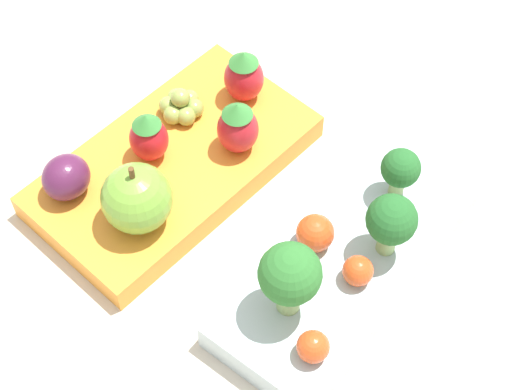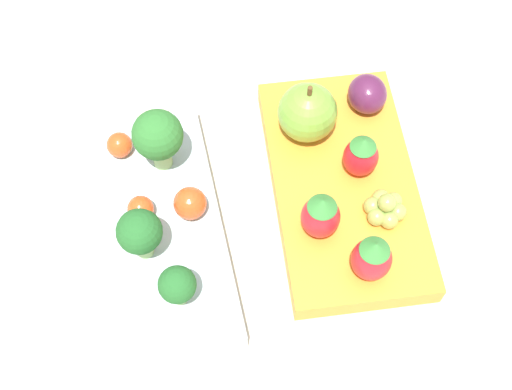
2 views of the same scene
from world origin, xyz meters
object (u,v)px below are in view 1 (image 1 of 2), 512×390
Objects in this scene: broccoli_floret_0 at (391,221)px; strawberry_0 at (238,127)px; cherry_tomato_1 at (315,233)px; strawberry_1 at (152,134)px; bento_box_fruit at (174,165)px; apple at (137,198)px; strawberry_2 at (244,76)px; cherry_tomato_2 at (313,347)px; broccoli_floret_1 at (290,276)px; plum at (66,177)px; grape_cluster at (181,106)px; broccoli_floret_2 at (400,169)px; cherry_tomato_0 at (357,272)px; bento_box_savoury at (346,264)px.

broccoli_floret_0 is 1.12× the size of strawberry_0.
cherry_tomato_1 is 0.15m from strawberry_1.
bento_box_fruit is 3.83× the size of apple.
strawberry_0 reaches higher than cherry_tomato_1.
apple is 0.14m from strawberry_2.
cherry_tomato_2 is (0.07, 0.18, 0.02)m from bento_box_fruit.
broccoli_floret_0 is 0.10m from cherry_tomato_2.
cherry_tomato_1 is (-0.05, -0.01, -0.03)m from broccoli_floret_1.
strawberry_1 reaches higher than plum.
broccoli_floret_0 is 0.20m from grape_cluster.
strawberry_2 is at bearing -94.40° from broccoli_floret_2.
broccoli_floret_1 is 1.74× the size of plum.
strawberry_1 is at bearing -148.79° from apple.
apple is 1.68× the size of grape_cluster.
cherry_tomato_1 is 0.13m from apple.
cherry_tomato_0 is 0.19m from strawberry_2.
bento_box_fruit is at bearing -162.69° from apple.
apple reaches higher than plum.
strawberry_2 reaches higher than grape_cluster.
bento_box_fruit is 0.07m from apple.
broccoli_floret_1 reaches higher than cherry_tomato_2.
cherry_tomato_0 is (-0.04, 0.03, -0.03)m from broccoli_floret_1.
grape_cluster is (0.03, -0.18, -0.02)m from broccoli_floret_2.
strawberry_2 is at bearing -123.90° from cherry_tomato_1.
broccoli_floret_1 reaches higher than cherry_tomato_1.
broccoli_floret_2 is (-0.07, 0.15, 0.04)m from bento_box_fruit.
cherry_tomato_2 reaches higher than bento_box_savoury.
strawberry_1 is at bearing 9.75° from grape_cluster.
broccoli_floret_1 reaches higher than plum.
plum is (0.07, -0.17, 0.00)m from cherry_tomato_1.
bento_box_fruit is 8.49× the size of cherry_tomato_1.
bento_box_savoury is 6.13× the size of grape_cluster.
strawberry_1 is (0.04, -0.05, -0.00)m from strawberry_0.
bento_box_savoury is at bearing 169.56° from broccoli_floret_1.
strawberry_2 is (-0.09, 0.02, 0.00)m from strawberry_1.
broccoli_floret_2 is 0.19m from apple.
cherry_tomato_1 reaches higher than cherry_tomato_2.
strawberry_2 is at bearing -117.70° from bento_box_savoury.
strawberry_0 is at bearing -108.96° from cherry_tomato_0.
strawberry_0 is at bearing -127.49° from cherry_tomato_2.
plum is at bearing -68.50° from cherry_tomato_1.
strawberry_1 is at bearing -88.84° from cherry_tomato_1.
apple reaches higher than broccoli_floret_0.
cherry_tomato_2 is at bearing 70.57° from strawberry_1.
broccoli_floret_0 is 2.48× the size of cherry_tomato_2.
broccoli_floret_0 reaches higher than strawberry_0.
grape_cluster is at bearing 169.78° from plum.
cherry_tomato_0 is at bearing 149.38° from broccoli_floret_1.
strawberry_2 reaches higher than bento_box_fruit.
strawberry_1 is (0.03, -0.19, -0.01)m from broccoli_floret_0.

